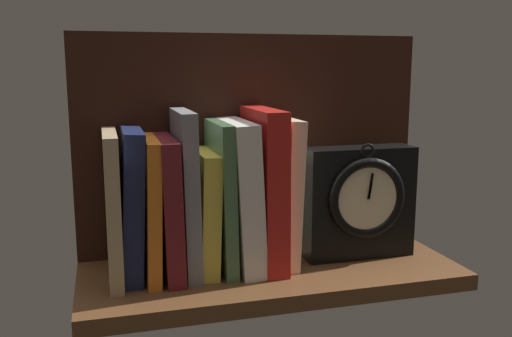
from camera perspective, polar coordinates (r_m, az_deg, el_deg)
name	(u,v)px	position (r cm, az deg, el deg)	size (l,w,h in cm)	color
ground_plane	(271,275)	(90.29, 1.54, -10.85)	(59.58, 23.44, 2.50)	brown
back_panel	(252,144)	(95.73, -0.37, 2.58)	(59.58, 1.20, 36.87)	black
book_tan_shortstories	(113,206)	(85.27, -14.51, -3.78)	(2.02, 15.73, 22.14)	tan
book_navy_bierce	(132,204)	(85.33, -12.65, -3.61)	(2.93, 12.67, 22.36)	#192147
book_orange_pandolfini	(150,207)	(85.64, -10.80, -3.92)	(1.96, 15.46, 21.11)	orange
book_maroon_dawkins	(168,206)	(85.89, -9.04, -3.83)	(2.72, 15.94, 21.08)	maroon
book_gray_chess	(186,192)	(85.78, -7.22, -2.44)	(2.30, 14.07, 25.06)	gray
book_yellow_seinlanguage	(204,211)	(86.97, -5.32, -4.37)	(2.75, 13.33, 18.72)	gold
book_green_romantic	(221,196)	(86.92, -3.63, -2.83)	(1.94, 14.73, 23.20)	#476B44
book_white_catcher	(240,195)	(87.59, -1.66, -2.70)	(3.63, 15.74, 23.25)	silver
book_red_requiem	(264,188)	(88.39, 0.80, -1.97)	(3.57, 16.18, 25.07)	red
book_cream_twain	(283,191)	(89.51, 2.81, -2.33)	(2.37, 12.95, 23.52)	beige
framed_clock	(359,201)	(93.76, 10.57, -3.34)	(18.51, 6.77, 19.51)	black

